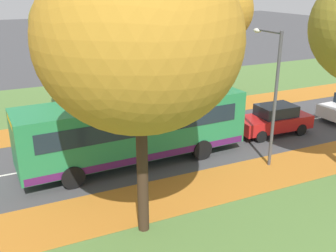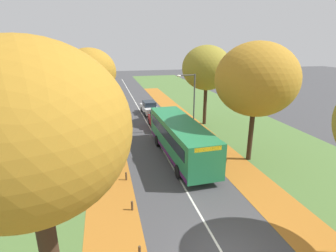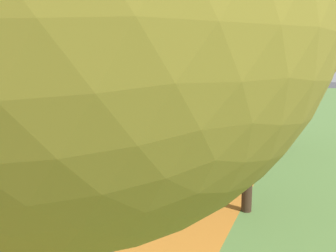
{
  "view_description": "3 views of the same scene",
  "coord_description": "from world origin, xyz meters",
  "px_view_note": "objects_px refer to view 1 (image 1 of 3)",
  "views": [
    {
      "loc": [
        16.77,
        4.95,
        7.86
      ],
      "look_at": [
        0.85,
        12.37,
        1.4
      ],
      "focal_mm": 42.0,
      "sensor_mm": 36.0,
      "label": 1
    },
    {
      "loc": [
        -4.53,
        -7.99,
        8.85
      ],
      "look_at": [
        0.33,
        11.87,
        2.32
      ],
      "focal_mm": 28.0,
      "sensor_mm": 36.0,
      "label": 2
    },
    {
      "loc": [
        8.35,
        -4.46,
        5.57
      ],
      "look_at": [
        1.88,
        12.39,
        2.23
      ],
      "focal_mm": 42.0,
      "sensor_mm": 36.0,
      "label": 3
    }
  ],
  "objects_px": {
    "bus": "(134,127)",
    "car_red_lead": "(274,120)",
    "tree_left_near": "(72,24)",
    "bollard_fifth": "(119,123)",
    "bollard_fourth": "(59,132)",
    "tree_left_mid": "(214,10)",
    "streetlamp_right": "(272,84)",
    "bollard_sixth": "(173,114)",
    "tree_right_near": "(139,41)"
  },
  "relations": [
    {
      "from": "tree_left_mid",
      "to": "bollard_sixth",
      "type": "distance_m",
      "value": 7.35
    },
    {
      "from": "bollard_fourth",
      "to": "tree_right_near",
      "type": "bearing_deg",
      "value": 6.11
    },
    {
      "from": "tree_left_near",
      "to": "bollard_fifth",
      "type": "relative_size",
      "value": 13.61
    },
    {
      "from": "tree_left_near",
      "to": "tree_left_mid",
      "type": "xyz_separation_m",
      "value": [
        0.24,
        9.12,
        0.52
      ]
    },
    {
      "from": "tree_left_mid",
      "to": "car_red_lead",
      "type": "height_order",
      "value": "tree_left_mid"
    },
    {
      "from": "bus",
      "to": "car_red_lead",
      "type": "relative_size",
      "value": 2.46
    },
    {
      "from": "bollard_fourth",
      "to": "streetlamp_right",
      "type": "xyz_separation_m",
      "value": [
        7.19,
        8.06,
        3.45
      ]
    },
    {
      "from": "tree_left_near",
      "to": "streetlamp_right",
      "type": "distance_m",
      "value": 11.74
    },
    {
      "from": "bollard_sixth",
      "to": "streetlamp_right",
      "type": "bearing_deg",
      "value": 9.61
    },
    {
      "from": "tree_left_mid",
      "to": "car_red_lead",
      "type": "xyz_separation_m",
      "value": [
        6.66,
        -0.03,
        -5.33
      ]
    },
    {
      "from": "bollard_fourth",
      "to": "bollard_fifth",
      "type": "height_order",
      "value": "bollard_fourth"
    },
    {
      "from": "tree_left_near",
      "to": "tree_right_near",
      "type": "bearing_deg",
      "value": -3.01
    },
    {
      "from": "bollard_fourth",
      "to": "bus",
      "type": "relative_size",
      "value": 0.06
    },
    {
      "from": "tree_left_near",
      "to": "bollard_fourth",
      "type": "distance_m",
      "value": 6.12
    },
    {
      "from": "tree_left_near",
      "to": "tree_left_mid",
      "type": "distance_m",
      "value": 9.14
    },
    {
      "from": "bollard_sixth",
      "to": "streetlamp_right",
      "type": "height_order",
      "value": "streetlamp_right"
    },
    {
      "from": "bollard_sixth",
      "to": "bus",
      "type": "distance_m",
      "value": 6.35
    },
    {
      "from": "bus",
      "to": "car_red_lead",
      "type": "xyz_separation_m",
      "value": [
        -0.15,
        8.1,
        -0.89
      ]
    },
    {
      "from": "tree_left_mid",
      "to": "bollard_fourth",
      "type": "bearing_deg",
      "value": -78.3
    },
    {
      "from": "tree_left_mid",
      "to": "streetlamp_right",
      "type": "relative_size",
      "value": 1.4
    },
    {
      "from": "tree_left_mid",
      "to": "tree_right_near",
      "type": "distance_m",
      "value": 15.44
    },
    {
      "from": "tree_right_near",
      "to": "bollard_fourth",
      "type": "xyz_separation_m",
      "value": [
        -9.72,
        -1.04,
        -6.01
      ]
    },
    {
      "from": "tree_left_mid",
      "to": "bollard_fourth",
      "type": "relative_size",
      "value": 14.58
    },
    {
      "from": "car_red_lead",
      "to": "tree_left_mid",
      "type": "bearing_deg",
      "value": 179.73
    },
    {
      "from": "tree_right_near",
      "to": "car_red_lead",
      "type": "relative_size",
      "value": 2.11
    },
    {
      "from": "tree_left_near",
      "to": "car_red_lead",
      "type": "xyz_separation_m",
      "value": [
        6.9,
        9.09,
        -4.81
      ]
    },
    {
      "from": "bollard_fourth",
      "to": "bollard_fifth",
      "type": "xyz_separation_m",
      "value": [
        -0.02,
        3.42,
        -0.0
      ]
    },
    {
      "from": "bollard_fourth",
      "to": "bollard_sixth",
      "type": "distance_m",
      "value": 6.84
    },
    {
      "from": "streetlamp_right",
      "to": "car_red_lead",
      "type": "xyz_separation_m",
      "value": [
        -2.77,
        2.7,
        -2.92
      ]
    },
    {
      "from": "bus",
      "to": "bollard_fifth",
      "type": "bearing_deg",
      "value": 170.72
    },
    {
      "from": "bus",
      "to": "bollard_fourth",
      "type": "bearing_deg",
      "value": -149.7
    },
    {
      "from": "bus",
      "to": "car_red_lead",
      "type": "bearing_deg",
      "value": 91.05
    },
    {
      "from": "tree_left_near",
      "to": "bus",
      "type": "height_order",
      "value": "tree_left_near"
    },
    {
      "from": "bus",
      "to": "tree_right_near",
      "type": "bearing_deg",
      "value": -17.56
    },
    {
      "from": "bollard_fifth",
      "to": "streetlamp_right",
      "type": "distance_m",
      "value": 9.24
    },
    {
      "from": "tree_left_mid",
      "to": "bus",
      "type": "xyz_separation_m",
      "value": [
        6.81,
        -8.13,
        -4.44
      ]
    },
    {
      "from": "tree_right_near",
      "to": "bollard_fifth",
      "type": "xyz_separation_m",
      "value": [
        -9.74,
        2.38,
        -6.01
      ]
    },
    {
      "from": "bollard_fourth",
      "to": "bus",
      "type": "distance_m",
      "value": 5.48
    },
    {
      "from": "tree_right_near",
      "to": "bollard_fourth",
      "type": "relative_size",
      "value": 15.58
    },
    {
      "from": "bollard_fifth",
      "to": "streetlamp_right",
      "type": "relative_size",
      "value": 0.09
    },
    {
      "from": "streetlamp_right",
      "to": "bollard_fifth",
      "type": "bearing_deg",
      "value": -147.21
    },
    {
      "from": "tree_left_near",
      "to": "tree_left_mid",
      "type": "bearing_deg",
      "value": 88.48
    },
    {
      "from": "bollard_fifth",
      "to": "bus",
      "type": "bearing_deg",
      "value": -9.28
    },
    {
      "from": "car_red_lead",
      "to": "bollard_fourth",
      "type": "bearing_deg",
      "value": -112.33
    },
    {
      "from": "tree_left_near",
      "to": "car_red_lead",
      "type": "distance_m",
      "value": 12.38
    },
    {
      "from": "tree_left_near",
      "to": "bollard_fifth",
      "type": "height_order",
      "value": "tree_left_near"
    },
    {
      "from": "tree_left_mid",
      "to": "streetlamp_right",
      "type": "height_order",
      "value": "tree_left_mid"
    },
    {
      "from": "tree_left_mid",
      "to": "streetlamp_right",
      "type": "distance_m",
      "value": 10.11
    },
    {
      "from": "bollard_fourth",
      "to": "tree_left_near",
      "type": "bearing_deg",
      "value": 145.82
    },
    {
      "from": "tree_right_near",
      "to": "tree_left_near",
      "type": "bearing_deg",
      "value": 176.99
    }
  ]
}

